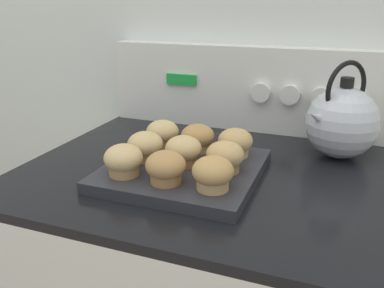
{
  "coord_description": "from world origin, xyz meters",
  "views": [
    {
      "loc": [
        0.25,
        -0.41,
        1.26
      ],
      "look_at": [
        -0.01,
        0.27,
        1.0
      ],
      "focal_mm": 38.0,
      "sensor_mm": 36.0,
      "label": 1
    }
  ],
  "objects_px": {
    "muffin_r1_c2": "(225,157)",
    "muffin_r2_c1": "(198,138)",
    "muffin_r1_c0": "(145,146)",
    "muffin_r2_c2": "(235,143)",
    "muffin_r0_c1": "(166,167)",
    "muffin_r1_c1": "(183,151)",
    "muffin_r0_c0": "(124,160)",
    "tea_kettle": "(342,121)",
    "muffin_r0_c2": "(213,173)",
    "muffin_pan": "(184,170)",
    "muffin_r2_c0": "(163,134)"
  },
  "relations": [
    {
      "from": "muffin_r0_c0",
      "to": "muffin_r2_c0",
      "type": "distance_m",
      "value": 0.17
    },
    {
      "from": "muffin_pan",
      "to": "muffin_r2_c0",
      "type": "bearing_deg",
      "value": 134.63
    },
    {
      "from": "muffin_r1_c0",
      "to": "tea_kettle",
      "type": "bearing_deg",
      "value": 30.92
    },
    {
      "from": "muffin_r1_c1",
      "to": "muffin_r2_c2",
      "type": "distance_m",
      "value": 0.12
    },
    {
      "from": "muffin_r0_c1",
      "to": "tea_kettle",
      "type": "relative_size",
      "value": 0.34
    },
    {
      "from": "muffin_r0_c1",
      "to": "tea_kettle",
      "type": "distance_m",
      "value": 0.41
    },
    {
      "from": "muffin_r2_c2",
      "to": "tea_kettle",
      "type": "relative_size",
      "value": 0.34
    },
    {
      "from": "muffin_r0_c1",
      "to": "muffin_r1_c0",
      "type": "height_order",
      "value": "same"
    },
    {
      "from": "muffin_r2_c2",
      "to": "muffin_r0_c0",
      "type": "bearing_deg",
      "value": -135.02
    },
    {
      "from": "muffin_r2_c2",
      "to": "muffin_r2_c0",
      "type": "bearing_deg",
      "value": 179.57
    },
    {
      "from": "muffin_pan",
      "to": "muffin_r2_c1",
      "type": "relative_size",
      "value": 4.08
    },
    {
      "from": "muffin_r0_c2",
      "to": "muffin_r1_c1",
      "type": "height_order",
      "value": "same"
    },
    {
      "from": "muffin_r0_c0",
      "to": "muffin_r0_c2",
      "type": "xyz_separation_m",
      "value": [
        0.17,
        0.0,
        0.0
      ]
    },
    {
      "from": "muffin_r0_c2",
      "to": "muffin_r2_c2",
      "type": "xyz_separation_m",
      "value": [
        -0.01,
        0.16,
        0.0
      ]
    },
    {
      "from": "muffin_r2_c1",
      "to": "tea_kettle",
      "type": "height_order",
      "value": "tea_kettle"
    },
    {
      "from": "muffin_r1_c2",
      "to": "muffin_r2_c0",
      "type": "relative_size",
      "value": 1.0
    },
    {
      "from": "muffin_r1_c2",
      "to": "tea_kettle",
      "type": "relative_size",
      "value": 0.34
    },
    {
      "from": "muffin_r0_c2",
      "to": "muffin_r2_c2",
      "type": "bearing_deg",
      "value": 91.87
    },
    {
      "from": "muffin_r1_c1",
      "to": "muffin_r1_c2",
      "type": "xyz_separation_m",
      "value": [
        0.08,
        -0.0,
        0.0
      ]
    },
    {
      "from": "muffin_r1_c0",
      "to": "muffin_r2_c2",
      "type": "xyz_separation_m",
      "value": [
        0.16,
        0.08,
        0.0
      ]
    },
    {
      "from": "muffin_r2_c0",
      "to": "tea_kettle",
      "type": "distance_m",
      "value": 0.39
    },
    {
      "from": "muffin_r2_c2",
      "to": "muffin_pan",
      "type": "bearing_deg",
      "value": -134.23
    },
    {
      "from": "muffin_r2_c0",
      "to": "tea_kettle",
      "type": "xyz_separation_m",
      "value": [
        0.36,
        0.13,
        0.03
      ]
    },
    {
      "from": "muffin_r0_c0",
      "to": "muffin_pan",
      "type": "bearing_deg",
      "value": 44.21
    },
    {
      "from": "muffin_r2_c2",
      "to": "muffin_r0_c2",
      "type": "bearing_deg",
      "value": -88.13
    },
    {
      "from": "muffin_pan",
      "to": "muffin_r1_c2",
      "type": "bearing_deg",
      "value": -0.23
    },
    {
      "from": "muffin_r0_c1",
      "to": "muffin_r1_c2",
      "type": "relative_size",
      "value": 1.0
    },
    {
      "from": "muffin_r0_c0",
      "to": "muffin_r1_c1",
      "type": "relative_size",
      "value": 1.0
    },
    {
      "from": "muffin_r1_c1",
      "to": "muffin_r1_c2",
      "type": "distance_m",
      "value": 0.08
    },
    {
      "from": "muffin_pan",
      "to": "muffin_r1_c0",
      "type": "xyz_separation_m",
      "value": [
        -0.08,
        -0.0,
        0.04
      ]
    },
    {
      "from": "muffin_r0_c1",
      "to": "muffin_r1_c0",
      "type": "relative_size",
      "value": 1.0
    },
    {
      "from": "muffin_r0_c1",
      "to": "muffin_r2_c2",
      "type": "bearing_deg",
      "value": 64.77
    },
    {
      "from": "muffin_r1_c2",
      "to": "muffin_pan",
      "type": "bearing_deg",
      "value": 179.77
    },
    {
      "from": "muffin_r0_c1",
      "to": "muffin_r2_c2",
      "type": "relative_size",
      "value": 1.0
    },
    {
      "from": "muffin_r1_c1",
      "to": "muffin_r2_c0",
      "type": "relative_size",
      "value": 1.0
    },
    {
      "from": "tea_kettle",
      "to": "muffin_r0_c2",
      "type": "bearing_deg",
      "value": -123.17
    },
    {
      "from": "muffin_r0_c1",
      "to": "muffin_r1_c1",
      "type": "relative_size",
      "value": 1.0
    },
    {
      "from": "muffin_r1_c0",
      "to": "muffin_r2_c2",
      "type": "height_order",
      "value": "same"
    },
    {
      "from": "muffin_r2_c1",
      "to": "muffin_r0_c1",
      "type": "bearing_deg",
      "value": -89.1
    },
    {
      "from": "tea_kettle",
      "to": "muffin_pan",
      "type": "bearing_deg",
      "value": -142.5
    },
    {
      "from": "muffin_r1_c1",
      "to": "muffin_pan",
      "type": "bearing_deg",
      "value": -64.64
    },
    {
      "from": "muffin_r1_c2",
      "to": "muffin_r2_c1",
      "type": "height_order",
      "value": "same"
    },
    {
      "from": "muffin_r0_c1",
      "to": "tea_kettle",
      "type": "xyz_separation_m",
      "value": [
        0.28,
        0.3,
        0.03
      ]
    },
    {
      "from": "muffin_pan",
      "to": "muffin_r2_c0",
      "type": "xyz_separation_m",
      "value": [
        -0.08,
        0.08,
        0.04
      ]
    },
    {
      "from": "muffin_r1_c0",
      "to": "muffin_r2_c1",
      "type": "xyz_separation_m",
      "value": [
        0.08,
        0.09,
        0.0
      ]
    },
    {
      "from": "muffin_r0_c0",
      "to": "muffin_r1_c1",
      "type": "height_order",
      "value": "same"
    },
    {
      "from": "muffin_pan",
      "to": "muffin_r1_c1",
      "type": "bearing_deg",
      "value": 115.36
    },
    {
      "from": "muffin_r1_c2",
      "to": "muffin_r1_c1",
      "type": "bearing_deg",
      "value": 178.58
    },
    {
      "from": "muffin_r0_c1",
      "to": "muffin_r1_c1",
      "type": "height_order",
      "value": "same"
    },
    {
      "from": "muffin_pan",
      "to": "muffin_r0_c2",
      "type": "distance_m",
      "value": 0.12
    }
  ]
}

